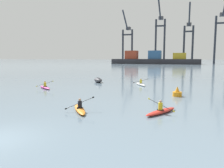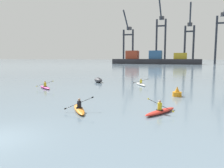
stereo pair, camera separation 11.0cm
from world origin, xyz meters
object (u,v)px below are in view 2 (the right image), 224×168
(kayak_magenta, at_px, (45,87))
(channel_buoy, at_px, (177,93))
(kayak_red, at_px, (160,111))
(gantry_crane_west_mid, at_px, (161,33))
(kayak_orange, at_px, (79,109))
(gantry_crane_east_mid, at_px, (189,37))
(kayak_white, at_px, (141,84))
(container_barge, at_px, (155,60))
(gantry_crane_west, at_px, (128,40))
(gantry_crane_east, at_px, (223,31))
(capsized_dinghy, at_px, (98,80))

(kayak_magenta, bearing_deg, channel_buoy, -2.60)
(kayak_magenta, bearing_deg, kayak_red, -28.54)
(gantry_crane_west_mid, distance_m, kayak_orange, 133.00)
(gantry_crane_east_mid, xyz_separation_m, kayak_white, (-6.65, -114.59, -15.95))
(container_barge, relative_size, kayak_orange, 16.22)
(gantry_crane_west, bearing_deg, kayak_white, -74.65)
(gantry_crane_east_mid, bearing_deg, kayak_white, -93.32)
(gantry_crane_east, bearing_deg, kayak_orange, -101.31)
(kayak_red, relative_size, kayak_white, 1.01)
(container_barge, relative_size, capsized_dinghy, 18.50)
(container_barge, distance_m, channel_buoy, 113.08)
(gantry_crane_west, relative_size, kayak_magenta, 10.72)
(kayak_magenta, bearing_deg, gantry_crane_west, 99.68)
(gantry_crane_east, relative_size, capsized_dinghy, 14.33)
(kayak_white, bearing_deg, gantry_crane_west, 105.35)
(kayak_white, xyz_separation_m, kayak_orange, (-1.23, -16.52, 0.00))
(kayak_magenta, bearing_deg, gantry_crane_east_mid, 81.87)
(gantry_crane_east_mid, xyz_separation_m, gantry_crane_east, (18.06, -1.45, 2.67))
(capsized_dinghy, height_order, kayak_orange, kayak_orange)
(kayak_white, distance_m, kayak_orange, 16.57)
(gantry_crane_west, bearing_deg, kayak_magenta, -80.32)
(channel_buoy, bearing_deg, gantry_crane_west, 106.67)
(channel_buoy, xyz_separation_m, kayak_orange, (-6.45, -8.70, -0.19))
(gantry_crane_west, bearing_deg, kayak_red, -74.56)
(gantry_crane_west_mid, height_order, kayak_white, gantry_crane_west_mid)
(gantry_crane_east, bearing_deg, kayak_red, -98.97)
(kayak_magenta, bearing_deg, kayak_orange, -44.76)
(capsized_dinghy, relative_size, kayak_red, 0.84)
(gantry_crane_west, height_order, kayak_white, gantry_crane_west)
(gantry_crane_east, height_order, kayak_magenta, gantry_crane_east)
(gantry_crane_east, distance_m, capsized_dinghy, 117.51)
(container_barge, bearing_deg, gantry_crane_west_mid, 79.70)
(capsized_dinghy, height_order, channel_buoy, channel_buoy)
(gantry_crane_west, xyz_separation_m, gantry_crane_east, (56.26, -1.83, 3.29))
(gantry_crane_east, bearing_deg, channel_buoy, -99.15)
(capsized_dinghy, xyz_separation_m, kayak_red, (11.44, -16.85, -0.18))
(gantry_crane_west, height_order, channel_buoy, gantry_crane_west)
(kayak_red, bearing_deg, channel_buoy, 84.00)
(gantry_crane_west_mid, distance_m, capsized_dinghy, 114.88)
(gantry_crane_west_mid, xyz_separation_m, kayak_orange, (9.14, -131.36, -18.66))
(gantry_crane_west_mid, distance_m, kayak_magenta, 123.37)
(gantry_crane_west_mid, relative_size, gantry_crane_east_mid, 1.16)
(gantry_crane_west_mid, height_order, kayak_orange, gantry_crane_west_mid)
(container_barge, height_order, kayak_white, container_barge)
(kayak_white, bearing_deg, capsized_dinghy, 167.88)
(capsized_dinghy, xyz_separation_m, channel_buoy, (12.23, -9.33, 0.01))
(gantry_crane_east, bearing_deg, kayak_magenta, -106.42)
(container_barge, xyz_separation_m, gantry_crane_west, (-19.18, 11.12, 12.89))
(gantry_crane_west, xyz_separation_m, kayak_magenta, (20.82, -122.08, -15.34))
(container_barge, bearing_deg, kayak_white, -83.21)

